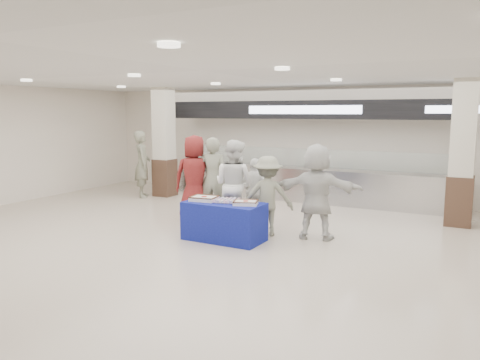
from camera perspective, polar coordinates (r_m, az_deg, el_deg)
The scene contains 15 objects.
ground at distance 8.66m, azimuth -4.42°, elevation -8.47°, with size 14.00×14.00×0.00m, color beige.
serving_line at distance 13.24m, azimuth 8.04°, elevation 2.43°, with size 8.70×0.85×2.80m.
column_left at distance 14.06m, azimuth -9.24°, elevation 4.27°, with size 0.55×0.55×3.20m.
column_right at distance 11.26m, azimuth 25.45°, elevation 2.59°, with size 0.55×0.55×3.20m.
display_table at distance 9.17m, azimuth -1.95°, elevation -5.06°, with size 1.55×0.78×0.75m, color navy.
sheet_cake_left at distance 9.29m, azimuth -4.38°, elevation -2.22°, with size 0.55×0.45×0.10m.
sheet_cake_right at distance 8.86m, azimuth 0.70°, elevation -2.74°, with size 0.53×0.46×0.09m.
cupcake_tray at distance 9.11m, azimuth -1.64°, elevation -2.52°, with size 0.48×0.40×0.07m.
civilian_maroon at distance 10.89m, azimuth -5.54°, elevation 0.31°, with size 0.96×0.63×1.97m, color maroon.
soldier_a at distance 10.78m, azimuth -3.36°, elevation 0.13°, with size 0.70×0.46×1.93m, color slate.
chef_tall at distance 9.96m, azimuth -0.74°, elevation -0.57°, with size 0.93×0.72×1.91m, color white.
chef_short at distance 10.40m, azimuth 1.87°, elevation -1.41°, with size 0.87×0.36×1.48m, color white.
soldier_b at distance 9.48m, azimuth 3.37°, elevation -1.95°, with size 1.05×0.60×1.62m, color slate.
civilian_white at distance 9.28m, azimuth 9.33°, elevation -1.40°, with size 1.76×0.56×1.90m, color silver.
soldier_bg at distance 14.01m, azimuth -11.82°, elevation 1.91°, with size 0.71×0.47×1.95m, color slate.
Camera 1 is at (4.42, -7.01, 2.50)m, focal length 35.00 mm.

